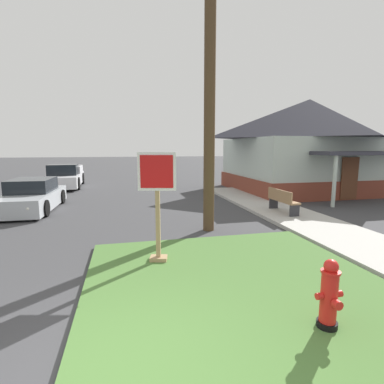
{
  "coord_description": "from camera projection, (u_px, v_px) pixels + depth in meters",
  "views": [
    {
      "loc": [
        0.16,
        -2.82,
        2.49
      ],
      "look_at": [
        1.85,
        4.5,
        1.34
      ],
      "focal_mm": 27.26,
      "sensor_mm": 36.0,
      "label": 1
    }
  ],
  "objects": [
    {
      "name": "pickup_truck_white",
      "position": [
        65.0,
        178.0,
        18.4
      ],
      "size": [
        2.18,
        5.2,
        1.48
      ],
      "color": "silver",
      "rests_on": "ground"
    },
    {
      "name": "utility_pole",
      "position": [
        210.0,
        34.0,
        8.05
      ],
      "size": [
        1.41,
        0.33,
        10.93
      ],
      "color": "#4C3823",
      "rests_on": "ground"
    },
    {
      "name": "grass_corner_patch",
      "position": [
        236.0,
        282.0,
        5.35
      ],
      "size": [
        5.39,
        5.29,
        0.08
      ],
      "primitive_type": "cube",
      "color": "#477033",
      "rests_on": "ground"
    },
    {
      "name": "street_bench",
      "position": [
        282.0,
        200.0,
        10.73
      ],
      "size": [
        0.45,
        1.57,
        0.85
      ],
      "color": "#93704C",
      "rests_on": "sidewalk_strip"
    },
    {
      "name": "parked_sedan_silver",
      "position": [
        32.0,
        197.0,
        11.69
      ],
      "size": [
        1.93,
        4.32,
        1.25
      ],
      "color": "#ADB2B7",
      "rests_on": "ground"
    },
    {
      "name": "corner_house",
      "position": [
        308.0,
        144.0,
        16.83
      ],
      "size": [
        8.49,
        8.41,
        5.2
      ],
      "color": "brown",
      "rests_on": "ground"
    },
    {
      "name": "sidewalk_strip",
      "position": [
        300.0,
        219.0,
        9.97
      ],
      "size": [
        2.2,
        15.61,
        0.12
      ],
      "primitive_type": "cube",
      "color": "#B2AFA8",
      "rests_on": "ground"
    },
    {
      "name": "manhole_cover",
      "position": [
        142.0,
        249.0,
        7.2
      ],
      "size": [
        0.7,
        0.7,
        0.02
      ],
      "primitive_type": "cylinder",
      "color": "black",
      "rests_on": "ground"
    },
    {
      "name": "stop_sign",
      "position": [
        158.0,
        207.0,
        6.12
      ],
      "size": [
        0.77,
        0.36,
        2.32
      ],
      "color": "#A3845B",
      "rests_on": "grass_corner_patch"
    },
    {
      "name": "fire_hydrant",
      "position": [
        329.0,
        296.0,
        3.89
      ],
      "size": [
        0.38,
        0.34,
        0.96
      ],
      "color": "black",
      "rests_on": "grass_corner_patch"
    }
  ]
}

